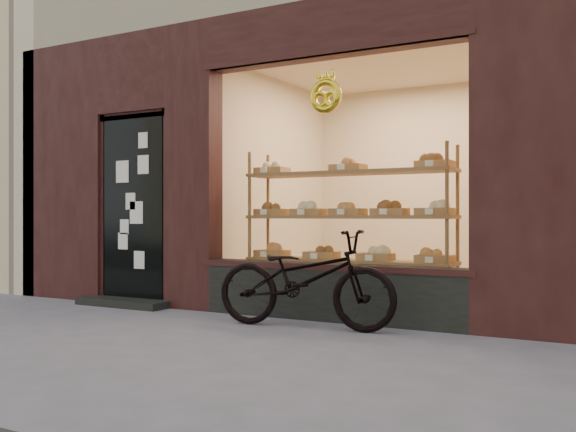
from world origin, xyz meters
The scene contains 3 objects.
ground centered at (0.00, 0.00, 0.00)m, with size 90.00×90.00×0.00m, color #5A5A65.
display_shelf centered at (0.45, 2.55, 0.85)m, with size 2.20×0.45×1.70m.
bicycle centered at (0.43, 1.63, 0.44)m, with size 0.59×1.69×0.89m, color black.
Camera 1 is at (3.08, -3.49, 1.01)m, focal length 40.00 mm.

